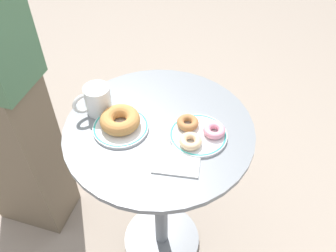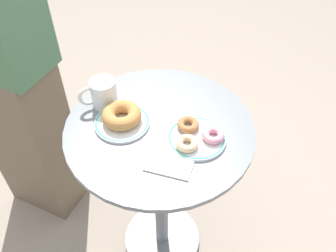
% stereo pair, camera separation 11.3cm
% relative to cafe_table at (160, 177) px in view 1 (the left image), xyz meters
% --- Properties ---
extents(ground_plane, '(7.00, 7.00, 0.02)m').
position_rel_cafe_table_xyz_m(ground_plane, '(0.00, 0.00, -0.51)').
color(ground_plane, gray).
extents(cafe_table, '(0.62, 0.62, 0.77)m').
position_rel_cafe_table_xyz_m(cafe_table, '(0.00, 0.00, 0.00)').
color(cafe_table, slate).
rests_on(cafe_table, ground).
extents(plate_left, '(0.18, 0.18, 0.01)m').
position_rel_cafe_table_xyz_m(plate_left, '(-0.12, -0.00, 0.27)').
color(plate_left, white).
rests_on(plate_left, cafe_table).
extents(plate_right, '(0.18, 0.18, 0.01)m').
position_rel_cafe_table_xyz_m(plate_right, '(0.12, -0.04, 0.27)').
color(plate_right, white).
rests_on(plate_right, cafe_table).
extents(donut_old_fashioned, '(0.17, 0.17, 0.04)m').
position_rel_cafe_table_xyz_m(donut_old_fashioned, '(-0.12, 0.01, 0.30)').
color(donut_old_fashioned, '#BC7F42').
rests_on(donut_old_fashioned, plate_left).
extents(donut_pink_frosted, '(0.08, 0.08, 0.02)m').
position_rel_cafe_table_xyz_m(donut_pink_frosted, '(0.17, -0.04, 0.29)').
color(donut_pink_frosted, pink).
rests_on(donut_pink_frosted, plate_right).
extents(donut_cinnamon, '(0.10, 0.10, 0.02)m').
position_rel_cafe_table_xyz_m(donut_cinnamon, '(0.09, -0.01, 0.29)').
color(donut_cinnamon, '#A36B3D').
rests_on(donut_cinnamon, plate_right).
extents(donut_glazed, '(0.10, 0.10, 0.02)m').
position_rel_cafe_table_xyz_m(donut_glazed, '(0.09, -0.08, 0.29)').
color(donut_glazed, '#E0B789').
rests_on(donut_glazed, plate_right).
extents(paper_napkin, '(0.15, 0.13, 0.01)m').
position_rel_cafe_table_xyz_m(paper_napkin, '(0.05, -0.14, 0.27)').
color(paper_napkin, white).
rests_on(paper_napkin, cafe_table).
extents(coffee_mug, '(0.12, 0.09, 0.10)m').
position_rel_cafe_table_xyz_m(coffee_mug, '(-0.20, 0.09, 0.31)').
color(coffee_mug, white).
rests_on(coffee_mug, cafe_table).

